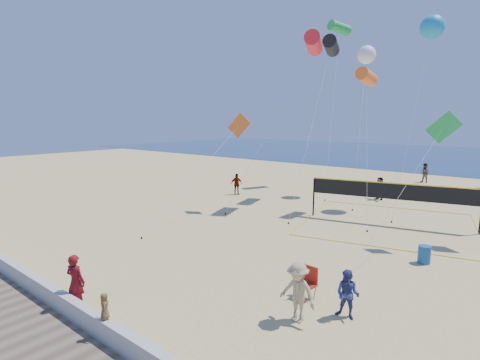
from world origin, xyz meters
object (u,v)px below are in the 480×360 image
Objects in this scene: woman at (76,282)px; camp_chair at (308,280)px; trash_barrel at (424,254)px; volleyball_net at (391,196)px.

woman reaches higher than camp_chair.
trash_barrel is at bearing -143.75° from woman.
woman is 7.72m from camp_chair.
trash_barrel is 0.07× the size of volleyball_net.
camp_chair is 6.38m from trash_barrel.
camp_chair is 11.26m from volleyball_net.
woman is 0.17× the size of volleyball_net.
trash_barrel is at bearing 73.43° from camp_chair.
trash_barrel is 6.26m from volleyball_net.
camp_chair is at bearing -111.43° from trash_barrel.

